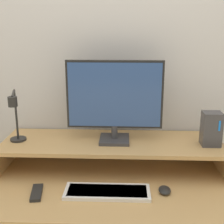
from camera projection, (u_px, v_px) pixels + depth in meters
wall_back at (114, 76)px, 1.91m from camera, size 6.00×0.05×2.50m
desk at (111, 217)px, 1.71m from camera, size 1.24×0.74×0.75m
monitor_shelf at (112, 145)px, 1.78m from camera, size 1.24×0.39×0.16m
monitor at (115, 99)px, 1.71m from camera, size 0.53×0.17×0.46m
desk_lamp at (15, 117)px, 1.68m from camera, size 0.12×0.23×0.30m
router_dock at (211, 129)px, 1.69m from camera, size 0.10×0.09×0.19m
keyboard at (107, 192)px, 1.53m from camera, size 0.42×0.15×0.02m
mouse at (165, 190)px, 1.54m from camera, size 0.06×0.09×0.03m
remote_control at (37, 193)px, 1.52m from camera, size 0.07×0.16×0.02m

